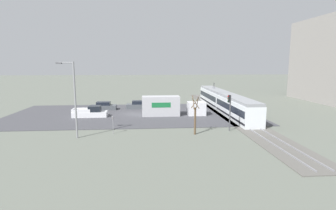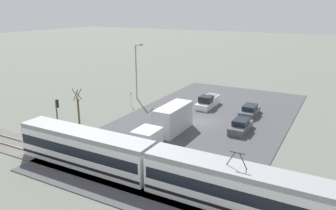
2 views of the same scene
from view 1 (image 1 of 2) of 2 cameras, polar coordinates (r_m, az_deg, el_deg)
ground_plane at (r=45.14m, az=-7.55°, el=-2.00°), size 320.00×320.00×0.00m
road_surface at (r=45.13m, az=-7.56°, el=-1.95°), size 20.79×41.25×0.08m
rail_bed at (r=47.15m, az=12.72°, el=-1.61°), size 52.60×4.40×0.22m
light_rail_tram at (r=48.98m, az=12.03°, el=0.76°), size 28.76×2.81×4.47m
box_truck at (r=43.15m, az=0.34°, el=-0.33°), size 2.35×10.41×3.20m
pickup_truck at (r=43.95m, az=-16.46°, el=-1.60°), size 1.94×5.43×1.77m
sedan_car_0 at (r=50.23m, az=-6.39°, el=-0.05°), size 1.87×4.64×1.50m
sedan_car_1 at (r=50.21m, az=-13.85°, el=-0.29°), size 1.90×4.76×1.45m
traffic_light_pole at (r=34.12m, az=13.25°, el=-0.53°), size 0.28×0.47×4.64m
street_tree at (r=31.84m, az=5.93°, el=-2.63°), size 1.12×0.93×4.74m
street_lamp_near_crossing at (r=31.54m, az=-19.92°, el=2.04°), size 0.36×1.95×8.77m
no_parking_sign at (r=32.88m, az=-11.90°, el=-3.85°), size 0.32×0.08×2.20m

